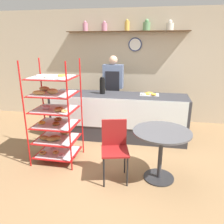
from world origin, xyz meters
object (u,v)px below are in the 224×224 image
at_px(pastry_rack, 55,116).
at_px(coffee_carafe, 102,85).
at_px(person_worker, 113,89).
at_px(cafe_table, 161,143).
at_px(donut_tray_counter, 149,94).
at_px(cafe_chair, 115,144).

distance_m(pastry_rack, coffee_carafe, 1.31).
bearing_deg(person_worker, pastry_rack, -111.28).
bearing_deg(pastry_rack, cafe_table, -8.47).
bearing_deg(coffee_carafe, donut_tray_counter, 2.22).
relative_size(pastry_rack, coffee_carafe, 4.86).
height_order(person_worker, coffee_carafe, person_worker).
xyz_separation_m(pastry_rack, donut_tray_counter, (1.49, 1.19, 0.17)).
bearing_deg(pastry_rack, cafe_chair, -17.27).
xyz_separation_m(pastry_rack, cafe_table, (1.71, -0.25, -0.20)).
height_order(person_worker, cafe_table, person_worker).
bearing_deg(donut_tray_counter, person_worker, 148.08).
bearing_deg(cafe_table, person_worker, 117.92).
bearing_deg(person_worker, coffee_carafe, -102.94).
bearing_deg(cafe_chair, cafe_table, -7.34).
distance_m(coffee_carafe, donut_tray_counter, 0.97).
distance_m(person_worker, coffee_carafe, 0.60).
relative_size(person_worker, donut_tray_counter, 4.40).
relative_size(pastry_rack, cafe_table, 2.08).
relative_size(pastry_rack, donut_tray_counter, 4.48).
bearing_deg(donut_tray_counter, pastry_rack, -141.34).
height_order(cafe_table, coffee_carafe, coffee_carafe).
bearing_deg(cafe_chair, coffee_carafe, 95.40).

